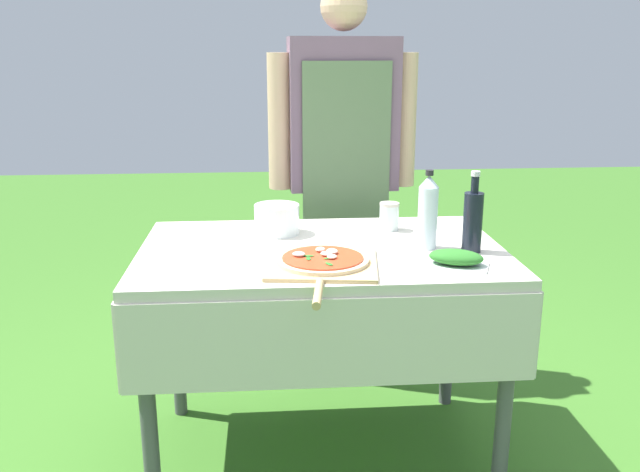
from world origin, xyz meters
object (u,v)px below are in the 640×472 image
water_bottle (428,212)px  herb_container (456,258)px  person_cook (343,153)px  sauce_jar (389,218)px  pizza_on_peel (322,262)px  prep_table (321,277)px  mixing_tub (277,219)px  oil_bottle (473,220)px

water_bottle → herb_container: (0.05, -0.20, -0.10)m
person_cook → sauce_jar: 0.55m
pizza_on_peel → person_cook: bearing=87.3°
prep_table → person_cook: bearing=78.2°
sauce_jar → water_bottle: bearing=-71.0°
pizza_on_peel → water_bottle: 0.43m
person_cook → herb_container: (0.25, -0.96, -0.19)m
prep_table → herb_container: 0.49m
herb_container → mixing_tub: (-0.55, 0.43, 0.03)m
pizza_on_peel → water_bottle: size_ratio=2.04×
person_cook → pizza_on_peel: size_ratio=3.14×
prep_table → sauce_jar: (0.27, 0.21, 0.15)m
person_cook → oil_bottle: bearing=110.4°
water_bottle → herb_container: 0.23m
person_cook → mixing_tub: size_ratio=10.51×
herb_container → mixing_tub: size_ratio=1.39×
pizza_on_peel → sauce_jar: size_ratio=5.31×
prep_table → pizza_on_peel: size_ratio=2.28×
person_cook → mixing_tub: (-0.30, -0.53, -0.16)m
prep_table → water_bottle: water_bottle is taller
oil_bottle → mixing_tub: oil_bottle is taller
herb_container → oil_bottle: bearing=58.1°
mixing_tub → herb_container: bearing=-38.0°
prep_table → herb_container: (0.40, -0.24, 0.13)m
person_cook → herb_container: person_cook is taller
sauce_jar → person_cook: bearing=103.2°
herb_container → person_cook: bearing=104.7°
sauce_jar → herb_container: bearing=-73.8°
prep_table → water_bottle: 0.43m
prep_table → oil_bottle: oil_bottle is taller
person_cook → mixing_tub: person_cook is taller
prep_table → pizza_on_peel: pizza_on_peel is taller
person_cook → herb_container: 1.01m
water_bottle → sauce_jar: bearing=109.0°
water_bottle → sauce_jar: size_ratio=2.60×
person_cook → sauce_jar: person_cook is taller
pizza_on_peel → prep_table: bearing=93.5°
prep_table → pizza_on_peel: (-0.01, -0.21, 0.12)m
water_bottle → sauce_jar: water_bottle is taller
pizza_on_peel → sauce_jar: 0.51m
pizza_on_peel → herb_container: bearing=3.6°
water_bottle → herb_container: water_bottle is taller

